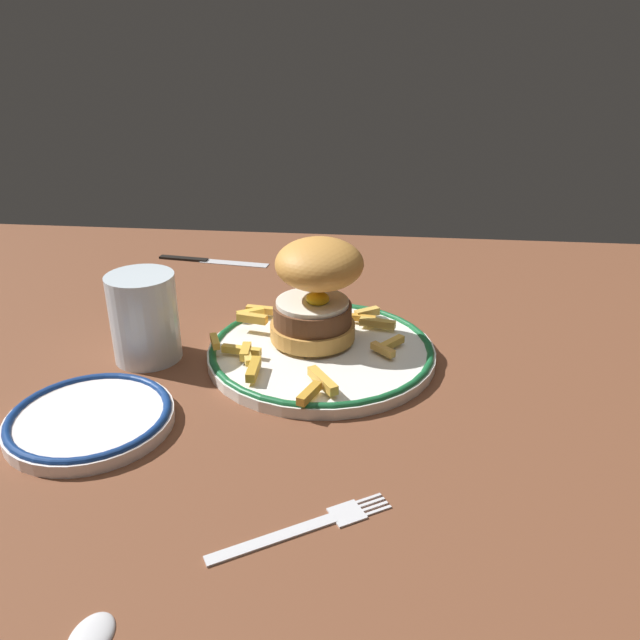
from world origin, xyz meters
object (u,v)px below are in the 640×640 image
(burger, at_px, (316,288))
(dinner_plate, at_px, (320,351))
(water_glass, at_px, (145,322))
(side_plate, at_px, (90,418))
(knife, at_px, (204,260))
(fork, at_px, (307,526))

(burger, bearing_deg, dinner_plate, -73.98)
(burger, height_order, water_glass, burger)
(burger, bearing_deg, water_glass, -167.01)
(side_plate, bearing_deg, burger, 43.30)
(water_glass, distance_m, side_plate, 0.14)
(dinner_plate, distance_m, knife, 0.37)
(water_glass, relative_size, fork, 0.75)
(side_plate, bearing_deg, fork, -26.92)
(burger, xyz_separation_m, knife, (-0.21, 0.28, -0.07))
(burger, relative_size, knife, 0.63)
(water_glass, relative_size, side_plate, 0.64)
(knife, bearing_deg, fork, -67.38)
(dinner_plate, relative_size, fork, 1.94)
(burger, distance_m, water_glass, 0.19)
(dinner_plate, bearing_deg, knife, 125.81)
(water_glass, height_order, side_plate, water_glass)
(burger, height_order, side_plate, burger)
(water_glass, bearing_deg, knife, 94.80)
(water_glass, distance_m, knife, 0.32)
(dinner_plate, xyz_separation_m, knife, (-0.22, 0.30, -0.01))
(knife, bearing_deg, dinner_plate, -54.19)
(burger, distance_m, side_plate, 0.27)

